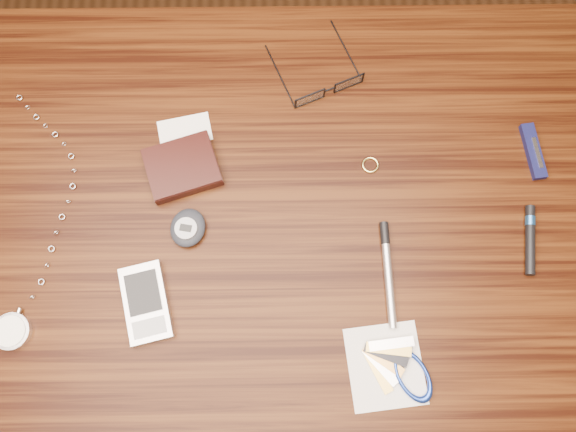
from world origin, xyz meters
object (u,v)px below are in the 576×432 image
silver_pen (388,266)px  pocket_watch (15,321)px  notepad_keys (398,369)px  pedometer (188,228)px  pocket_knife (533,151)px  desk (257,244)px  eyeglasses (327,87)px  pda_phone (146,303)px  wallet_and_card (182,166)px

silver_pen → pocket_watch: bearing=-172.1°
notepad_keys → silver_pen: notepad_keys is taller
pocket_watch → silver_pen: (0.49, 0.07, -0.00)m
pedometer → pocket_knife: 0.49m
desk → eyeglasses: (0.11, 0.21, 0.11)m
pocket_watch → pocket_knife: (0.70, 0.23, -0.00)m
pda_phone → notepad_keys: (0.33, -0.09, -0.00)m
wallet_and_card → pocket_watch: bearing=-135.0°
wallet_and_card → silver_pen: 0.31m
eyeglasses → pocket_knife: eyeglasses is taller
pedometer → notepad_keys: pedometer is taller
desk → pda_phone: (-0.14, -0.10, 0.11)m
wallet_and_card → pda_phone: (-0.04, -0.19, -0.00)m
notepad_keys → pocket_watch: bearing=172.5°
eyeglasses → pedometer: (-0.19, -0.21, -0.00)m
pedometer → pda_phone: bearing=-117.1°
eyeglasses → pocket_watch: 0.53m
notepad_keys → pocket_knife: size_ratio=1.49×
pedometer → notepad_keys: size_ratio=0.50×
pda_phone → silver_pen: size_ratio=0.79×
desk → pocket_knife: bearing=15.0°
desk → notepad_keys: notepad_keys is taller
pocket_watch → eyeglasses: bearing=38.4°
eyeglasses → notepad_keys: eyeglasses is taller
desk → eyeglasses: bearing=62.6°
pda_phone → pedometer: size_ratio=1.81×
eyeglasses → pda_phone: 0.39m
pocket_watch → wallet_and_card: bearing=45.0°
eyeglasses → notepad_keys: (0.08, -0.39, -0.01)m
desk → pocket_watch: bearing=-158.2°
pocket_watch → notepad_keys: bearing=-7.5°
eyeglasses → silver_pen: bearing=-74.4°
wallet_and_card → silver_pen: wallet_and_card is taller
desk → pocket_knife: 0.42m
wallet_and_card → pocket_watch: wallet_and_card is taller
wallet_and_card → desk: bearing=-41.2°
pda_phone → pedometer: (0.05, 0.10, 0.00)m
wallet_and_card → notepad_keys: 0.40m
wallet_and_card → pocket_knife: wallet_and_card is taller
desk → pedometer: pedometer is taller
pda_phone → silver_pen: bearing=8.3°
wallet_and_card → pda_phone: 0.19m
pocket_knife → silver_pen: same height
pda_phone → desk: bearing=36.3°
eyeglasses → pocket_watch: size_ratio=0.40×
wallet_and_card → eyeglasses: eyeglasses is taller
wallet_and_card → silver_pen: (0.28, -0.14, -0.00)m
notepad_keys → eyeglasses: bearing=101.4°
pocket_knife → silver_pen: size_ratio=0.59×
pocket_knife → notepad_keys: bearing=-125.3°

